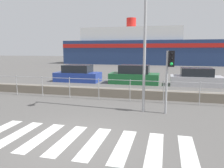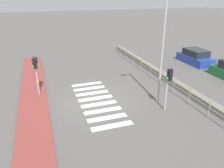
# 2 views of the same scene
# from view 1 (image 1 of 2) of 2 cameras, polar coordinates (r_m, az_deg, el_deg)

# --- Properties ---
(ground_plane) EXTENTS (160.00, 160.00, 0.00)m
(ground_plane) POSITION_cam_1_polar(r_m,az_deg,el_deg) (7.12, -10.29, -14.29)
(ground_plane) COLOR #565451
(crosswalk) EXTENTS (6.75, 2.40, 0.01)m
(crosswalk) POSITION_cam_1_polar(r_m,az_deg,el_deg) (7.02, -8.21, -14.55)
(crosswalk) COLOR silver
(crosswalk) RESTS_ON ground_plane
(seawall) EXTENTS (25.63, 0.55, 0.50)m
(seawall) POSITION_cam_1_polar(r_m,az_deg,el_deg) (12.94, 1.45, -2.34)
(seawall) COLOR slate
(seawall) RESTS_ON ground_plane
(harbor_fence) EXTENTS (23.11, 0.04, 1.21)m
(harbor_fence) POSITION_cam_1_polar(r_m,az_deg,el_deg) (12.00, 0.56, -0.61)
(harbor_fence) COLOR #9EA0A3
(harbor_fence) RESTS_ON ground_plane
(traffic_light_far) EXTENTS (0.34, 0.32, 2.75)m
(traffic_light_far) POSITION_cam_1_polar(r_m,az_deg,el_deg) (9.64, 14.83, 4.09)
(traffic_light_far) COLOR #9EA0A3
(traffic_light_far) RESTS_ON ground_plane
(streetlamp) EXTENTS (0.32, 0.94, 6.70)m
(streetlamp) POSITION_cam_1_polar(r_m,az_deg,el_deg) (9.68, 8.61, 16.52)
(streetlamp) COLOR #9EA0A3
(streetlamp) RESTS_ON ground_plane
(ferry_boat) EXTENTS (33.74, 6.13, 8.68)m
(ferry_boat) POSITION_cam_1_polar(r_m,az_deg,el_deg) (42.53, 9.31, 9.08)
(ferry_boat) COLOR navy
(ferry_boat) RESTS_ON ground_plane
(parked_car_blue) EXTENTS (3.92, 1.89, 1.46)m
(parked_car_blue) POSITION_cam_1_polar(r_m,az_deg,el_deg) (19.50, -8.93, 2.50)
(parked_car_blue) COLOR #233D9E
(parked_car_blue) RESTS_ON ground_plane
(parked_car_green) EXTENTS (4.03, 1.76, 1.54)m
(parked_car_green) POSITION_cam_1_polar(r_m,az_deg,el_deg) (18.15, 5.81, 2.20)
(parked_car_green) COLOR #1E6633
(parked_car_green) RESTS_ON ground_plane
(parked_car_silver) EXTENTS (3.86, 1.78, 1.39)m
(parked_car_silver) POSITION_cam_1_polar(r_m,az_deg,el_deg) (18.12, 21.15, 1.42)
(parked_car_silver) COLOR #BCBCC1
(parked_car_silver) RESTS_ON ground_plane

